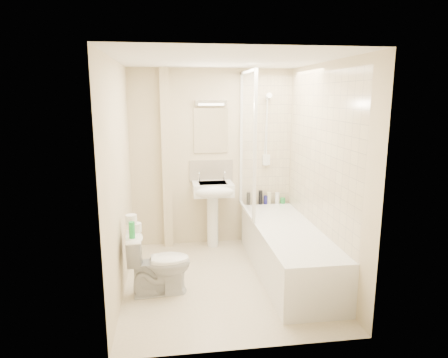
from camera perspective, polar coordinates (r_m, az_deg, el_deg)
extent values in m
plane|color=beige|center=(4.64, 0.12, -14.31)|extent=(2.50, 2.50, 0.00)
cube|color=beige|center=(5.47, -1.71, 2.96)|extent=(2.20, 0.02, 2.40)
cube|color=beige|center=(4.24, -14.75, -0.07)|extent=(0.02, 2.50, 2.40)
cube|color=beige|center=(4.54, 14.02, 0.73)|extent=(0.02, 2.50, 2.40)
cube|color=white|center=(4.18, 0.13, 16.69)|extent=(2.20, 2.50, 0.02)
cube|color=beige|center=(5.56, 6.03, 5.38)|extent=(0.70, 0.01, 1.75)
cube|color=beige|center=(4.58, 13.58, 3.72)|extent=(0.01, 2.10, 1.75)
cube|color=beige|center=(5.38, -8.22, 2.69)|extent=(0.12, 0.12, 2.40)
cube|color=beige|center=(5.49, -1.85, 1.18)|extent=(0.60, 0.02, 0.30)
cube|color=white|center=(5.41, -1.89, 6.91)|extent=(0.46, 0.01, 0.60)
cube|color=silver|center=(5.37, -1.89, 10.82)|extent=(0.42, 0.07, 0.07)
cube|color=white|center=(4.77, 9.06, -10.12)|extent=(0.70, 2.10, 0.55)
cube|color=white|center=(4.69, 9.14, -7.63)|extent=(0.56, 1.96, 0.05)
cube|color=white|center=(5.06, 3.36, 5.06)|extent=(0.01, 0.90, 1.80)
cube|color=white|center=(5.48, 2.48, 5.60)|extent=(0.04, 0.04, 1.80)
cube|color=white|center=(4.62, 4.45, 4.39)|extent=(0.04, 0.04, 1.80)
cube|color=white|center=(5.03, 3.49, 15.06)|extent=(0.04, 0.90, 0.04)
cube|color=white|center=(5.24, 3.24, -4.54)|extent=(0.04, 0.90, 0.03)
cylinder|color=white|center=(5.53, 6.12, 6.64)|extent=(0.02, 0.02, 0.90)
cylinder|color=white|center=(5.59, 6.01, 2.04)|extent=(0.05, 0.05, 0.02)
cylinder|color=white|center=(5.50, 6.22, 11.31)|extent=(0.05, 0.05, 0.02)
cylinder|color=white|center=(5.44, 6.40, 11.61)|extent=(0.08, 0.11, 0.11)
cube|color=white|center=(5.57, 6.04, 2.74)|extent=(0.10, 0.05, 0.14)
cylinder|color=white|center=(5.49, 5.99, 7.13)|extent=(0.01, 0.13, 0.84)
cylinder|color=white|center=(5.50, -1.63, -6.01)|extent=(0.15, 0.15, 0.72)
cube|color=white|center=(5.35, -1.62, -1.39)|extent=(0.53, 0.41, 0.16)
ellipsoid|color=white|center=(5.19, -1.41, -1.82)|extent=(0.53, 0.23, 0.16)
cube|color=silver|center=(5.34, -1.63, -0.75)|extent=(0.37, 0.27, 0.04)
cylinder|color=white|center=(5.41, -3.59, 0.19)|extent=(0.03, 0.03, 0.10)
cylinder|color=white|center=(5.45, 0.07, 0.29)|extent=(0.03, 0.03, 0.10)
sphere|color=white|center=(5.40, -3.60, 0.78)|extent=(0.04, 0.04, 0.04)
sphere|color=white|center=(5.44, 0.07, 0.88)|extent=(0.04, 0.04, 0.04)
cylinder|color=black|center=(5.58, 3.52, -2.81)|extent=(0.05, 0.05, 0.17)
cylinder|color=black|center=(5.61, 5.24, -2.63)|extent=(0.05, 0.05, 0.20)
cylinder|color=navy|center=(5.64, 5.98, -2.97)|extent=(0.06, 0.06, 0.12)
cylinder|color=beige|center=(5.64, 6.43, -2.73)|extent=(0.06, 0.06, 0.16)
cylinder|color=white|center=(5.67, 7.61, -2.73)|extent=(0.06, 0.06, 0.16)
cylinder|color=green|center=(5.71, 8.39, -3.07)|extent=(0.07, 0.07, 0.08)
imported|color=white|center=(4.31, -9.27, -11.77)|extent=(0.47, 0.71, 0.67)
cylinder|color=white|center=(4.25, -12.45, -6.77)|extent=(0.11, 0.11, 0.09)
cylinder|color=white|center=(4.22, -13.13, -5.61)|extent=(0.12, 0.12, 0.09)
cylinder|color=green|center=(4.06, -13.03, -7.11)|extent=(0.06, 0.06, 0.17)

